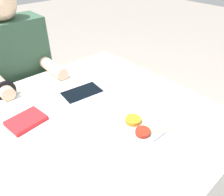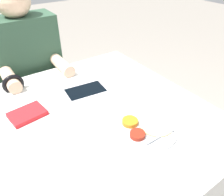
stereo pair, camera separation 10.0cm
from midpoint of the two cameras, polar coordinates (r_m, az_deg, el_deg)
dining_table at (r=1.27m, az=-1.17°, el=-17.27°), size 0.99×1.06×0.75m
thali_tray at (r=0.93m, az=11.76°, el=-7.85°), size 0.26×0.26×0.03m
red_notebook at (r=1.04m, az=-18.71°, el=-4.12°), size 0.16×0.13×0.02m
tablet_device at (r=1.15m, az=-4.47°, el=1.81°), size 0.23×0.16×0.01m
person_diner at (r=1.59m, az=-18.15°, el=2.84°), size 0.41×0.43×1.23m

